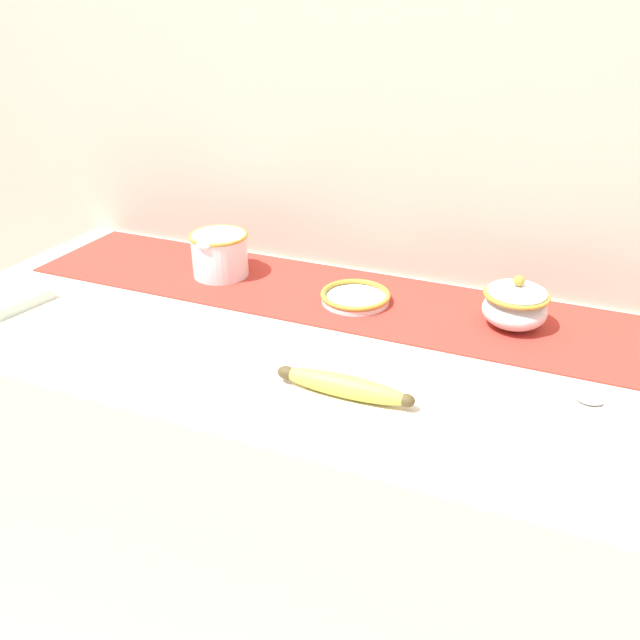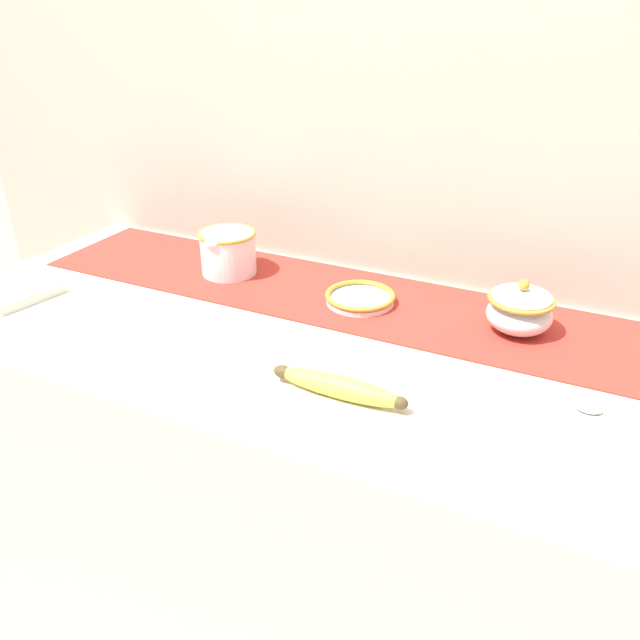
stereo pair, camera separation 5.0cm
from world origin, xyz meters
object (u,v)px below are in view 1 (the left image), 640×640
at_px(napkin_stack, 2,298).
at_px(spoon, 579,398).
at_px(cream_pitcher, 220,253).
at_px(small_dish, 355,297).
at_px(sugar_bowl, 515,305).
at_px(banana, 344,386).

bearing_deg(napkin_stack, spoon, 4.39).
xyz_separation_m(cream_pitcher, small_dish, (0.31, -0.01, -0.04)).
bearing_deg(spoon, napkin_stack, -176.42).
xyz_separation_m(sugar_bowl, small_dish, (-0.30, -0.01, -0.03)).
xyz_separation_m(cream_pitcher, napkin_stack, (-0.33, -0.28, -0.04)).
height_order(cream_pitcher, small_dish, cream_pitcher).
bearing_deg(banana, small_dish, 106.58).
distance_m(cream_pitcher, sugar_bowl, 0.61).
distance_m(small_dish, napkin_stack, 0.70).
height_order(sugar_bowl, spoon, sugar_bowl).
bearing_deg(sugar_bowl, cream_pitcher, 179.94).
bearing_deg(banana, cream_pitcher, 141.28).
bearing_deg(small_dish, spoon, -23.60).
distance_m(sugar_bowl, napkin_stack, 0.98).
bearing_deg(sugar_bowl, small_dish, -177.30).
distance_m(banana, napkin_stack, 0.74).
relative_size(spoon, napkin_stack, 1.34).
relative_size(cream_pitcher, napkin_stack, 1.01).
bearing_deg(small_dish, banana, -73.42).
xyz_separation_m(cream_pitcher, spoon, (0.73, -0.20, -0.05)).
bearing_deg(sugar_bowl, napkin_stack, -163.41).
bearing_deg(sugar_bowl, banana, -122.55).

